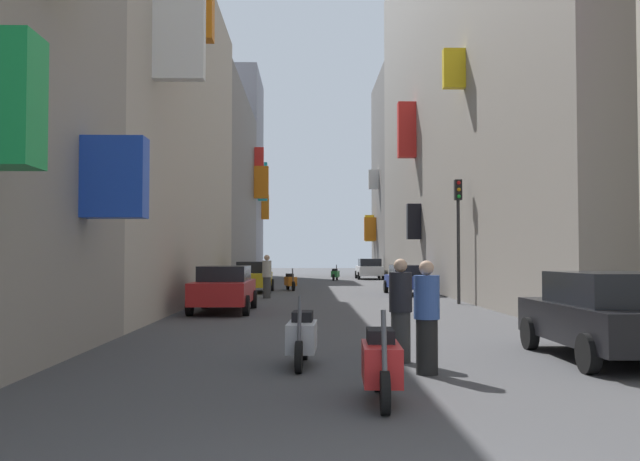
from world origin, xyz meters
The scene contains 20 objects.
ground_plane centered at (0.00, 30.00, 0.00)m, with size 140.00×140.00×0.00m, color #424244.
building_left_mid_a centered at (-7.99, 22.66, 6.57)m, with size 7.34×21.43×13.14m.
building_left_mid_b centered at (-7.99, 42.32, 6.21)m, with size 7.09×17.85×12.42m.
building_left_mid_c centered at (-7.99, 55.62, 8.63)m, with size 6.74×8.76×17.27m.
building_right_mid_b centered at (8.00, 30.49, 10.72)m, with size 6.98×37.58×21.44m.
building_right_mid_c centered at (7.99, 54.64, 8.45)m, with size 7.03×10.72×16.91m.
parked_car_yellow centered at (-3.57, 30.10, 0.77)m, with size 1.85×4.01×1.48m.
parked_car_white centered at (3.83, 49.58, 0.81)m, with size 1.99×4.39×1.56m.
parked_car_blue centered at (3.67, 28.14, 0.72)m, with size 1.93×4.02×1.34m.
parked_car_black centered at (4.05, 8.13, 0.77)m, with size 1.90×4.06×1.47m.
parked_car_red centered at (-3.58, 18.45, 0.76)m, with size 1.83×4.43×1.43m.
scooter_green centered at (1.08, 46.60, 0.46)m, with size 0.68×1.86×1.13m.
scooter_silver centered at (-1.05, 7.67, 0.46)m, with size 0.50×1.82×1.13m.
scooter_red centered at (-0.09, 4.94, 0.46)m, with size 0.49×1.79×1.13m.
scooter_blue centered at (-3.97, 41.18, 0.46)m, with size 0.60×1.87×1.13m.
scooter_orange centered at (-1.82, 32.05, 0.46)m, with size 0.69×1.94×1.13m.
pedestrian_crossing centered at (-2.64, 25.38, 0.90)m, with size 0.49×0.49×1.80m.
pedestrian_near_left centered at (0.79, 6.84, 0.83)m, with size 0.53×0.53×1.67m.
pedestrian_near_right centered at (0.57, 8.02, 0.85)m, with size 0.52×0.52×1.70m.
traffic_light_near_corner centered at (4.57, 21.76, 3.08)m, with size 0.26×0.34×4.55m.
Camera 1 is at (-0.98, -3.30, 1.73)m, focal length 38.66 mm.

